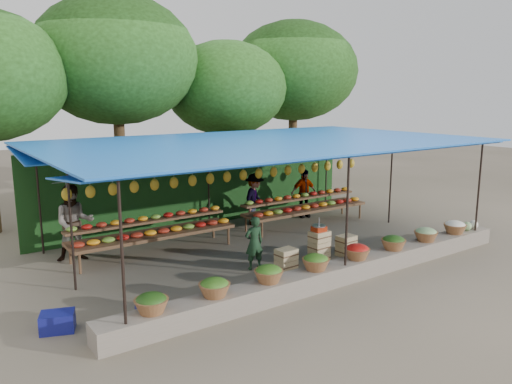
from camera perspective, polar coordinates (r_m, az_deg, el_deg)
ground at (r=13.03m, az=1.01°, el=-6.54°), size 60.00×60.00×0.00m
stone_curb at (r=10.98m, az=9.56°, el=-9.02°), size 10.60×0.55×0.40m
stall_canopy at (r=12.54m, az=0.87°, el=5.27°), size 10.80×6.60×2.82m
produce_baskets at (r=10.79m, az=9.24°, el=-7.32°), size 8.98×0.58×0.34m
netting_backdrop at (r=15.32m, az=-5.90°, el=0.89°), size 10.60×0.06×2.50m
tree_row at (r=17.94m, az=-9.37°, el=13.35°), size 16.51×5.50×7.12m
fruit_table_left at (r=12.82m, az=-11.68°, el=-4.25°), size 4.21×0.95×0.93m
fruit_table_right at (r=15.40m, az=5.64°, el=-1.49°), size 4.21×0.95×0.93m
crate_counter at (r=12.04m, az=7.13°, el=-6.58°), size 2.37×0.37×0.77m
weighing_scale at (r=11.89m, az=7.20°, el=-4.10°), size 0.32×0.32×0.34m
vendor_seated at (r=11.42m, az=-0.21°, el=-5.84°), size 0.49×0.35×1.24m
customer_left at (r=12.70m, az=-20.05°, el=-3.33°), size 1.04×0.89×1.87m
customer_mid at (r=15.26m, az=-0.16°, el=-0.81°), size 1.19×1.07×1.60m
customer_right at (r=16.29m, az=5.47°, el=-0.15°), size 0.97×0.53×1.57m
blue_crate_front at (r=9.27m, az=-11.80°, el=-13.31°), size 0.54×0.41×0.31m
blue_crate_back at (r=9.34m, az=-21.74°, el=-13.62°), size 0.65×0.56×0.33m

